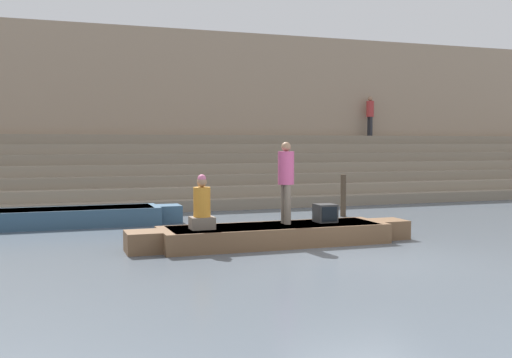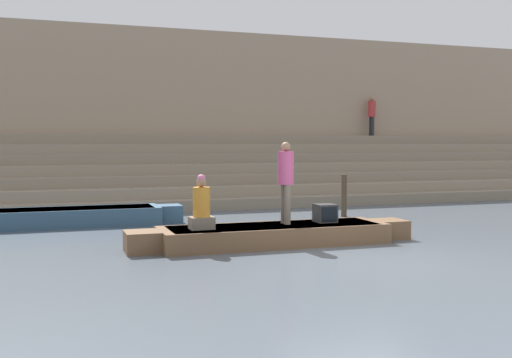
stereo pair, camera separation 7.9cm
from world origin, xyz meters
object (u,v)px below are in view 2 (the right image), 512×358
Objects in this scene: person_standing at (286,177)px; mooring_post at (344,196)px; person_on_steps at (372,113)px; person_rowing at (201,207)px; moored_boat_shore at (74,216)px; tv_set at (325,213)px; rowboat_main at (274,234)px.

mooring_post is (3.30, 3.76, -0.81)m from person_standing.
person_standing is at bearing 32.87° from person_on_steps.
person_rowing is 0.20× the size of moored_boat_shore.
mooring_post reaches higher than tv_set.
rowboat_main is 5.63× the size of person_rowing.
person_on_steps is (4.82, 6.94, 2.79)m from mooring_post.
tv_set is (0.91, -0.02, -0.81)m from person_standing.
person_standing is at bearing -39.49° from moored_boat_shore.
rowboat_main is 1.28m from tv_set.
mooring_post is at bearing 22.81° from person_rowing.
mooring_post is (2.39, 3.79, 0.00)m from tv_set.
person_standing is 1.59× the size of person_rowing.
person_standing is 1.22m from tv_set.
person_rowing is at bearing 177.19° from tv_set.
person_on_steps is at bearing 32.92° from person_rowing.
person_on_steps reaches higher than person_standing.
tv_set is 4.48m from mooring_post.
person_on_steps reaches higher than rowboat_main.
rowboat_main is 14.29× the size of tv_set.
mooring_post is at bearing 49.30° from person_standing.
person_on_steps is at bearing 49.93° from tv_set.
rowboat_main is at bearing 32.17° from person_on_steps.
mooring_post is at bearing 35.29° from person_on_steps.
person_on_steps is (7.21, 10.72, 2.79)m from tv_set.
mooring_post is 8.90m from person_on_steps.
moored_boat_shore is (-4.20, 4.22, -1.17)m from person_standing.
moored_boat_shore is 14.27m from person_on_steps.
person_rowing is at bearing -173.72° from person_standing.
mooring_post reaches higher than rowboat_main.
moored_boat_shore is 3.37× the size of person_on_steps.
person_standing is 4.03× the size of tv_set.
tv_set is 13.22m from person_on_steps.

